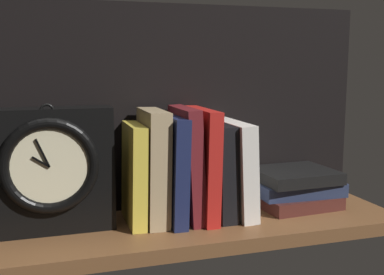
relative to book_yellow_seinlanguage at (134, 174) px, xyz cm
name	(u,v)px	position (x,y,z in cm)	size (l,w,h in cm)	color
ground_plane	(186,228)	(9.12, -2.38, -10.43)	(81.87, 23.30, 2.50)	brown
back_panel	(170,107)	(9.12, 8.67, 11.20)	(81.87, 1.20, 40.75)	black
book_yellow_seinlanguage	(134,174)	(0.00, 0.00, 0.00)	(2.66, 12.28, 18.36)	gold
book_tan_shortstories	(153,166)	(3.53, 0.00, 1.23)	(3.80, 12.97, 20.82)	tan
book_navy_bierce	(172,168)	(7.06, 0.00, 0.66)	(2.66, 15.40, 19.69)	#192147
book_maroon_dawkins	(187,163)	(9.98, 0.00, 1.38)	(2.59, 14.15, 21.11)	maroon
book_red_requiem	(201,163)	(12.88, 0.00, 1.21)	(2.60, 15.83, 20.79)	red
book_black_skeptic	(217,170)	(16.12, 0.00, -0.21)	(3.28, 14.28, 17.94)	black
book_white_catcher	(234,168)	(19.65, 0.00, -0.11)	(3.18, 16.14, 18.14)	silver
framed_clock	(50,170)	(-14.67, -0.37, 1.93)	(21.68, 7.60, 22.65)	black
book_stack_side	(296,187)	(33.50, 0.07, -5.16)	(17.60, 14.11, 7.69)	#471E19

